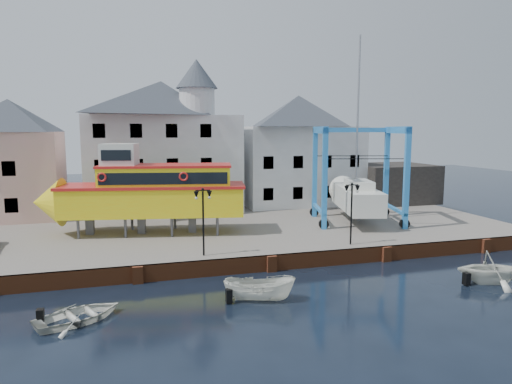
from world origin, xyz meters
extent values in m
plane|color=black|center=(0.00, 0.00, 0.00)|extent=(140.00, 140.00, 0.00)
cube|color=#5F5852|center=(0.00, 11.00, 0.50)|extent=(44.00, 22.00, 1.00)
cube|color=brown|center=(0.00, 0.12, 0.50)|extent=(44.00, 0.25, 1.00)
cube|color=brown|center=(-8.00, -0.05, 0.50)|extent=(0.60, 0.36, 1.00)
cube|color=brown|center=(0.00, -0.05, 0.50)|extent=(0.60, 0.36, 1.00)
cube|color=brown|center=(8.00, -0.05, 0.50)|extent=(0.60, 0.36, 1.00)
cube|color=brown|center=(16.00, -0.05, 0.50)|extent=(0.60, 0.36, 1.00)
cube|color=#CEA790|center=(-18.00, 18.00, 4.75)|extent=(8.00, 7.00, 7.50)
pyramid|color=#323641|center=(-18.00, 18.00, 9.90)|extent=(8.00, 7.00, 2.80)
cube|color=black|center=(-17.50, 14.54, 2.60)|extent=(1.00, 0.08, 1.20)
cube|color=black|center=(-17.50, 14.54, 5.60)|extent=(1.00, 0.08, 1.20)
cube|color=silver|center=(-5.00, 18.50, 5.50)|extent=(14.00, 8.00, 9.00)
pyramid|color=#323641|center=(-5.00, 18.50, 11.60)|extent=(14.00, 8.00, 3.20)
cube|color=black|center=(-10.50, 14.54, 2.60)|extent=(1.00, 0.08, 1.20)
cube|color=black|center=(-7.50, 14.54, 2.60)|extent=(1.00, 0.08, 1.20)
cube|color=black|center=(-4.50, 14.54, 2.60)|extent=(1.00, 0.08, 1.20)
cube|color=black|center=(-1.50, 14.54, 2.60)|extent=(1.00, 0.08, 1.20)
cube|color=black|center=(-10.50, 14.54, 5.60)|extent=(1.00, 0.08, 1.20)
cube|color=black|center=(-7.50, 14.54, 5.60)|extent=(1.00, 0.08, 1.20)
cube|color=black|center=(-4.50, 14.54, 5.60)|extent=(1.00, 0.08, 1.20)
cube|color=black|center=(-1.50, 14.54, 5.60)|extent=(1.00, 0.08, 1.20)
cube|color=black|center=(-10.50, 14.54, 8.60)|extent=(1.00, 0.08, 1.20)
cube|color=black|center=(-7.50, 14.54, 8.60)|extent=(1.00, 0.08, 1.20)
cube|color=black|center=(-4.50, 14.54, 8.60)|extent=(1.00, 0.08, 1.20)
cube|color=black|center=(-1.50, 14.54, 8.60)|extent=(1.00, 0.08, 1.20)
cylinder|color=silver|center=(-2.00, 16.10, 11.20)|extent=(3.20, 3.20, 2.40)
cone|color=#323641|center=(-2.00, 16.10, 13.70)|extent=(3.80, 3.80, 2.60)
cube|color=silver|center=(9.00, 19.00, 5.00)|extent=(12.00, 8.00, 8.00)
pyramid|color=#323641|center=(9.00, 19.00, 10.60)|extent=(12.00, 8.00, 3.20)
cube|color=black|center=(4.50, 15.04, 2.60)|extent=(1.00, 0.08, 1.20)
cube|color=black|center=(7.50, 15.04, 2.60)|extent=(1.00, 0.08, 1.20)
cube|color=black|center=(10.50, 15.04, 2.60)|extent=(1.00, 0.08, 1.20)
cube|color=black|center=(13.50, 15.04, 2.60)|extent=(1.00, 0.08, 1.20)
cube|color=black|center=(4.50, 15.04, 5.60)|extent=(1.00, 0.08, 1.20)
cube|color=black|center=(7.50, 15.04, 5.60)|extent=(1.00, 0.08, 1.20)
cube|color=black|center=(10.50, 15.04, 5.60)|extent=(1.00, 0.08, 1.20)
cube|color=black|center=(13.50, 15.04, 5.60)|extent=(1.00, 0.08, 1.20)
cube|color=black|center=(19.00, 17.00, 3.00)|extent=(8.00, 7.00, 4.00)
cylinder|color=black|center=(-4.00, 1.20, 3.00)|extent=(0.12, 0.12, 4.00)
cube|color=black|center=(-4.00, 1.20, 5.05)|extent=(0.90, 0.06, 0.06)
sphere|color=black|center=(-4.00, 1.20, 5.12)|extent=(0.16, 0.16, 0.16)
cone|color=black|center=(-4.40, 1.20, 4.78)|extent=(0.32, 0.32, 0.45)
sphere|color=silver|center=(-4.40, 1.20, 4.60)|extent=(0.18, 0.18, 0.18)
cone|color=black|center=(-3.60, 1.20, 4.78)|extent=(0.32, 0.32, 0.45)
sphere|color=silver|center=(-3.60, 1.20, 4.60)|extent=(0.18, 0.18, 0.18)
cylinder|color=black|center=(6.00, 1.20, 3.00)|extent=(0.12, 0.12, 4.00)
cube|color=black|center=(6.00, 1.20, 5.05)|extent=(0.90, 0.06, 0.06)
sphere|color=black|center=(6.00, 1.20, 5.12)|extent=(0.16, 0.16, 0.16)
cone|color=black|center=(5.60, 1.20, 4.78)|extent=(0.32, 0.32, 0.45)
sphere|color=silver|center=(5.60, 1.20, 4.60)|extent=(0.18, 0.18, 0.18)
cone|color=black|center=(6.40, 1.20, 4.78)|extent=(0.32, 0.32, 0.45)
sphere|color=silver|center=(6.40, 1.20, 4.60)|extent=(0.18, 0.18, 0.18)
cylinder|color=#59595E|center=(-11.86, 7.99, 1.70)|extent=(0.23, 0.23, 1.41)
cylinder|color=#59595E|center=(-11.37, 10.58, 1.70)|extent=(0.23, 0.23, 1.41)
cylinder|color=#59595E|center=(-8.63, 7.38, 1.70)|extent=(0.23, 0.23, 1.41)
cylinder|color=#59595E|center=(-8.14, 9.97, 1.70)|extent=(0.23, 0.23, 1.41)
cylinder|color=#59595E|center=(-5.40, 6.78, 1.70)|extent=(0.23, 0.23, 1.41)
cylinder|color=#59595E|center=(-4.91, 9.36, 1.70)|extent=(0.23, 0.23, 1.41)
cylinder|color=#59595E|center=(-2.16, 6.17, 1.70)|extent=(0.23, 0.23, 1.41)
cylinder|color=#59595E|center=(-1.68, 8.75, 1.70)|extent=(0.23, 0.23, 1.41)
cube|color=#59595E|center=(-11.15, 9.20, 1.70)|extent=(0.64, 0.57, 1.41)
cube|color=#59595E|center=(-7.46, 8.50, 1.70)|extent=(0.64, 0.57, 1.41)
cube|color=#59595E|center=(-3.77, 7.81, 1.70)|extent=(0.64, 0.57, 1.41)
cube|color=yellow|center=(-6.54, 8.33, 3.44)|extent=(13.58, 5.94, 2.07)
cone|color=yellow|center=(-14.02, 9.73, 3.44)|extent=(2.69, 3.89, 3.57)
cube|color=red|center=(-6.54, 8.33, 4.57)|extent=(13.89, 6.14, 0.21)
cube|color=yellow|center=(-5.61, 8.15, 5.23)|extent=(9.82, 4.87, 1.50)
cube|color=black|center=(-5.92, 6.56, 5.27)|extent=(8.87, 1.72, 0.85)
cube|color=black|center=(-5.31, 9.75, 5.27)|extent=(8.87, 1.72, 0.85)
cube|color=red|center=(-5.61, 8.15, 6.06)|extent=(10.02, 5.00, 0.17)
cube|color=silver|center=(-8.85, 8.76, 6.83)|extent=(2.85, 2.85, 1.71)
cube|color=black|center=(-9.08, 7.53, 6.91)|extent=(2.03, 0.44, 0.75)
torus|color=red|center=(-10.08, 7.29, 5.42)|extent=(0.67, 0.25, 0.66)
torus|color=red|center=(-4.54, 6.25, 5.42)|extent=(0.67, 0.25, 0.66)
cube|color=#2278B5|center=(6.24, 6.11, 4.93)|extent=(0.48, 0.48, 7.87)
cylinder|color=black|center=(6.24, 6.11, 1.39)|extent=(0.83, 0.47, 0.79)
cube|color=#2278B5|center=(7.58, 11.16, 4.93)|extent=(0.48, 0.48, 7.87)
cylinder|color=black|center=(7.58, 11.16, 1.39)|extent=(0.83, 0.47, 0.79)
cube|color=#2278B5|center=(12.38, 4.48, 4.93)|extent=(0.48, 0.48, 7.87)
cylinder|color=black|center=(12.38, 4.48, 1.39)|extent=(0.83, 0.47, 0.79)
cube|color=#2278B5|center=(13.72, 9.53, 4.93)|extent=(0.48, 0.48, 7.87)
cylinder|color=black|center=(13.72, 9.53, 1.39)|extent=(0.83, 0.47, 0.79)
cube|color=#2278B5|center=(6.91, 8.64, 8.67)|extent=(1.82, 5.53, 0.55)
cube|color=#2278B5|center=(6.91, 8.64, 2.12)|extent=(1.71, 5.50, 0.24)
cube|color=#2278B5|center=(13.05, 7.01, 8.67)|extent=(1.82, 5.53, 0.55)
cube|color=#2278B5|center=(13.05, 7.01, 2.12)|extent=(1.71, 5.50, 0.24)
cube|color=#2278B5|center=(10.65, 10.35, 8.67)|extent=(6.62, 2.11, 0.39)
cube|color=silver|center=(9.98, 7.82, 3.02)|extent=(4.66, 8.81, 1.80)
cone|color=silver|center=(11.26, 12.66, 3.02)|extent=(2.96, 2.40, 2.58)
cube|color=#59595E|center=(9.98, 7.82, 1.73)|extent=(0.78, 2.02, 0.79)
cube|color=silver|center=(9.83, 7.28, 4.26)|extent=(2.60, 3.72, 0.67)
cylinder|color=#99999E|center=(10.12, 8.37, 10.10)|extent=(0.20, 0.20, 12.36)
cube|color=black|center=(9.46, 5.87, 6.44)|extent=(5.97, 1.69, 0.05)
cube|color=black|center=(10.50, 9.78, 6.44)|extent=(5.97, 1.69, 0.05)
imported|color=silver|center=(-2.06, -4.42, 0.00)|extent=(3.94, 2.50, 1.42)
imported|color=silver|center=(11.34, -5.46, 0.00)|extent=(4.46, 4.10, 1.97)
imported|color=silver|center=(-10.74, -4.63, 0.00)|extent=(4.68, 4.17, 0.80)
camera|label=1|loc=(-8.37, -25.96, 8.69)|focal=32.00mm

